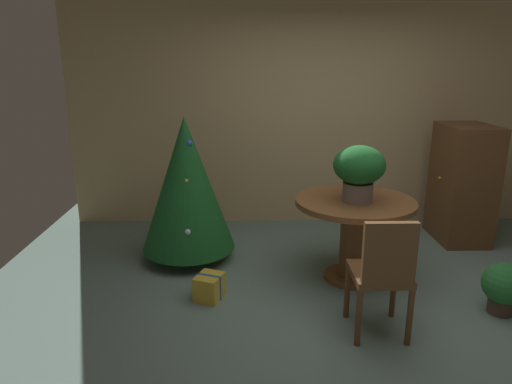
# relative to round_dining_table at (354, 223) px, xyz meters

# --- Properties ---
(ground_plane) EXTENTS (6.60, 6.60, 0.00)m
(ground_plane) POSITION_rel_round_dining_table_xyz_m (-0.07, -0.53, -0.55)
(ground_plane) COLOR slate
(back_wall_panel) EXTENTS (6.00, 0.10, 2.60)m
(back_wall_panel) POSITION_rel_round_dining_table_xyz_m (-0.07, 1.67, 0.75)
(back_wall_panel) COLOR tan
(back_wall_panel) RESTS_ON ground_plane
(round_dining_table) EXTENTS (1.07, 1.07, 0.77)m
(round_dining_table) POSITION_rel_round_dining_table_xyz_m (0.00, 0.00, 0.00)
(round_dining_table) COLOR brown
(round_dining_table) RESTS_ON ground_plane
(flower_vase) EXTENTS (0.45, 0.45, 0.49)m
(flower_vase) POSITION_rel_round_dining_table_xyz_m (0.00, -0.05, 0.51)
(flower_vase) COLOR #665B51
(flower_vase) RESTS_ON round_dining_table
(wooden_chair_near) EXTENTS (0.41, 0.42, 0.93)m
(wooden_chair_near) POSITION_rel_round_dining_table_xyz_m (0.00, -0.93, -0.03)
(wooden_chair_near) COLOR brown
(wooden_chair_near) RESTS_ON ground_plane
(holiday_tree) EXTENTS (0.93, 0.93, 1.45)m
(holiday_tree) POSITION_rel_round_dining_table_xyz_m (-1.55, 0.50, 0.24)
(holiday_tree) COLOR brown
(holiday_tree) RESTS_ON ground_plane
(gift_box_gold) EXTENTS (0.28, 0.29, 0.22)m
(gift_box_gold) POSITION_rel_round_dining_table_xyz_m (-1.28, -0.35, -0.44)
(gift_box_gold) COLOR gold
(gift_box_gold) RESTS_ON ground_plane
(wooden_cabinet) EXTENTS (0.53, 0.72, 1.29)m
(wooden_cabinet) POSITION_rel_round_dining_table_xyz_m (1.42, 0.97, 0.10)
(wooden_cabinet) COLOR brown
(wooden_cabinet) RESTS_ON ground_plane
(potted_plant) EXTENTS (0.34, 0.34, 0.42)m
(potted_plant) POSITION_rel_round_dining_table_xyz_m (1.07, -0.63, -0.31)
(potted_plant) COLOR #4C382D
(potted_plant) RESTS_ON ground_plane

